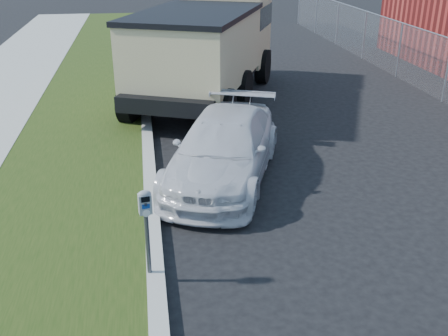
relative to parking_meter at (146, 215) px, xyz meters
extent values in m
plane|color=black|center=(2.68, 0.48, -1.06)|extent=(120.00, 120.00, 0.00)
cube|color=gray|center=(0.08, 2.48, -0.98)|extent=(0.25, 50.00, 0.15)
cube|color=#1E350E|center=(-1.52, 2.48, -0.99)|extent=(3.00, 50.00, 0.13)
plane|color=slate|center=(8.68, 7.48, -0.16)|extent=(0.00, 30.00, 30.00)
cylinder|color=gray|center=(8.68, 7.48, -0.16)|extent=(0.06, 0.06, 1.80)
cylinder|color=gray|center=(8.68, 10.48, -0.16)|extent=(0.06, 0.06, 1.80)
cylinder|color=gray|center=(8.68, 13.48, -0.16)|extent=(0.06, 0.06, 1.80)
cylinder|color=gray|center=(8.68, 16.48, -0.16)|extent=(0.06, 0.06, 1.80)
cylinder|color=gray|center=(8.68, 19.48, -0.16)|extent=(0.06, 0.06, 1.80)
cylinder|color=gray|center=(8.68, 22.48, -0.16)|extent=(0.06, 0.06, 1.80)
cylinder|color=#3F4247|center=(0.00, 0.00, -0.47)|extent=(0.07, 0.07, 0.94)
cube|color=gray|center=(0.00, 0.00, 0.16)|extent=(0.19, 0.14, 0.28)
ellipsoid|color=gray|center=(0.00, 0.00, 0.30)|extent=(0.20, 0.14, 0.11)
cube|color=black|center=(0.01, -0.06, 0.26)|extent=(0.11, 0.03, 0.08)
cube|color=navy|center=(0.01, -0.06, 0.15)|extent=(0.10, 0.02, 0.07)
cylinder|color=silver|center=(0.01, -0.06, 0.05)|extent=(0.10, 0.02, 0.10)
cube|color=#3F4247|center=(0.01, -0.06, 0.18)|extent=(0.04, 0.01, 0.05)
imported|color=silver|center=(1.56, 3.30, -0.42)|extent=(3.22, 4.72, 1.27)
cube|color=black|center=(1.85, 8.70, -0.27)|extent=(4.97, 7.33, 0.38)
cube|color=tan|center=(2.85, 10.99, 0.63)|extent=(3.12, 2.82, 2.17)
cube|color=black|center=(2.85, 10.99, 1.06)|extent=(3.16, 2.85, 0.65)
cube|color=tan|center=(1.50, 7.90, 0.63)|extent=(4.22, 5.23, 1.74)
cube|color=black|center=(1.50, 7.90, 1.53)|extent=(4.36, 5.37, 0.13)
cube|color=black|center=(3.26, 11.94, -0.35)|extent=(2.46, 1.19, 0.33)
cylinder|color=black|center=(1.66, 11.39, -0.51)|extent=(0.75, 1.14, 1.09)
cylinder|color=black|center=(3.95, 10.39, -0.51)|extent=(0.75, 1.14, 1.09)
cylinder|color=black|center=(0.48, 8.70, -0.51)|extent=(0.75, 1.14, 1.09)
cylinder|color=black|center=(2.77, 7.70, -0.51)|extent=(0.75, 1.14, 1.09)
cylinder|color=black|center=(-0.30, 6.91, -0.51)|extent=(0.75, 1.14, 1.09)
cylinder|color=black|center=(1.99, 5.91, -0.51)|extent=(0.75, 1.14, 1.09)
camera|label=1|loc=(0.09, -6.17, 3.38)|focal=42.00mm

